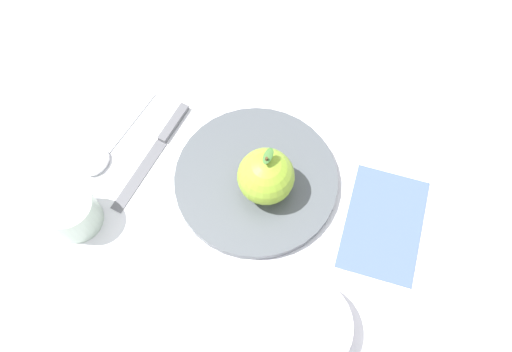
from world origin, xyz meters
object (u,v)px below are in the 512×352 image
side_bowl (303,327)px  linen_napkin (384,223)px  apple (266,176)px  cup (71,211)px  knife (158,146)px  spoon (105,153)px  dinner_plate (256,179)px

side_bowl → linen_napkin: (0.19, -0.06, -0.02)m
apple → cup: size_ratio=1.33×
knife → spoon: (-0.04, 0.07, 0.00)m
linen_napkin → apple: bearing=96.1°
apple → spoon: bearing=98.0°
spoon → apple: bearing=-82.0°
side_bowl → cup: (0.02, 0.35, 0.01)m
apple → side_bowl: bearing=-144.3°
side_bowl → dinner_plate: bearing=38.1°
dinner_plate → apple: size_ratio=2.50×
spoon → cup: bearing=-171.1°
dinner_plate → side_bowl: 0.23m
dinner_plate → spoon: bearing=101.3°
dinner_plate → linen_napkin: 0.20m
dinner_plate → apple: bearing=-119.2°
spoon → linen_napkin: size_ratio=1.05×
linen_napkin → cup: bearing=111.6°
dinner_plate → cup: size_ratio=3.32×
side_bowl → linen_napkin: 0.20m
cup → spoon: cup is taller
cup → apple: bearing=-58.5°
cup → linen_napkin: cup is taller
side_bowl → knife: 0.35m
apple → knife: 0.19m
knife → dinner_plate: bearing=-89.0°
knife → cup: bearing=160.8°
apple → spoon: apple is taller
linen_napkin → knife: bearing=91.7°
spoon → knife: bearing=-58.1°
apple → cup: (-0.14, 0.24, -0.02)m
cup → spoon: 0.11m
side_bowl → knife: bearing=59.9°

